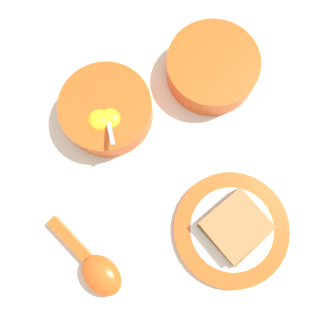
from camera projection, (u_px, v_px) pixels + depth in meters
name	position (u px, v px, depth m)	size (l,w,h in m)	color
ground_plane	(151.00, 147.00, 0.62)	(3.00, 3.00, 0.00)	silver
egg_bowl	(107.00, 110.00, 0.61)	(0.17, 0.17, 0.08)	#DB5119
toast_plate	(231.00, 229.00, 0.59)	(0.21, 0.21, 0.01)	#DB5119
toast_sandwich	(236.00, 226.00, 0.57)	(0.13, 0.13, 0.03)	brown
soup_spoon	(97.00, 269.00, 0.57)	(0.16, 0.14, 0.04)	#DB5119
congee_bowl	(212.00, 67.00, 0.62)	(0.18, 0.18, 0.05)	#DB5119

